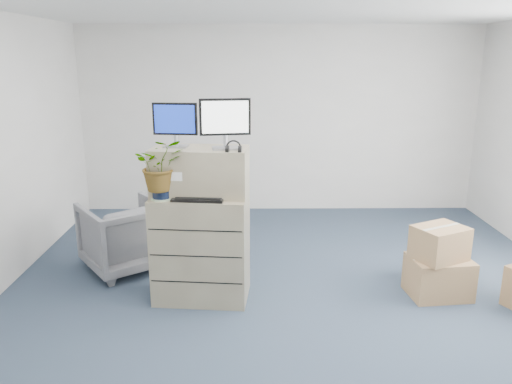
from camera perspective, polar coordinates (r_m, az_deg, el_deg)
ground at (r=4.74m, az=4.96°, el=-14.52°), size 7.00×7.00×0.00m
wall_back at (r=7.67m, az=2.71°, el=8.18°), size 6.00×0.02×2.80m
filing_cabinet_lower at (r=4.97m, az=-6.26°, el=-6.30°), size 0.96×0.64×1.06m
filing_cabinet_upper at (r=4.79m, az=-6.41°, el=2.36°), size 0.95×0.54×0.45m
monitor_left at (r=4.78m, az=-9.23°, el=7.86°), size 0.42×0.18×0.42m
monitor_right at (r=4.63m, az=-3.55°, el=8.12°), size 0.47×0.21×0.47m
headphones at (r=4.51m, az=-2.58°, el=5.08°), size 0.14×0.03×0.14m
keyboard at (r=4.65m, az=-6.61°, el=-0.77°), size 0.50×0.25×0.02m
mouse at (r=4.67m, az=-2.92°, el=-0.59°), size 0.10×0.07×0.03m
water_bottle at (r=4.79m, az=-5.79°, el=1.18°), size 0.07×0.07×0.26m
phone_dock at (r=4.86m, az=-6.54°, el=0.35°), size 0.07×0.06×0.14m
external_drive at (r=4.83m, az=-2.18°, el=0.15°), size 0.22×0.17×0.06m
tissue_box at (r=4.83m, az=-2.76°, el=1.05°), size 0.25×0.15×0.09m
potted_plant at (r=4.67m, az=-10.87°, el=2.32°), size 0.54×0.57×0.47m
office_chair at (r=5.82m, az=-14.80°, el=-4.49°), size 1.14×1.12×0.86m
cardboard_boxes at (r=5.48m, az=23.71°, el=-8.15°), size 1.57×1.15×0.74m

